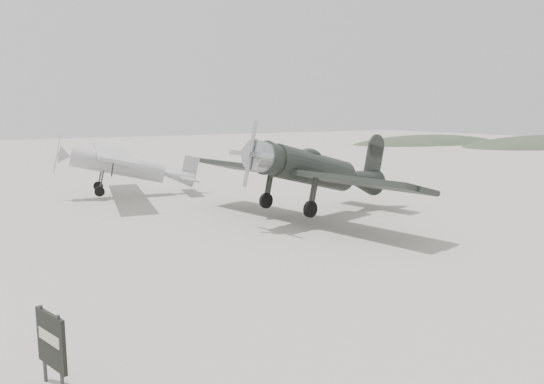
% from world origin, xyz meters
% --- Properties ---
extents(ground, '(160.00, 160.00, 0.00)m').
position_xyz_m(ground, '(0.00, 0.00, 0.00)').
color(ground, gray).
rests_on(ground, ground).
extents(hill_northeast, '(32.00, 16.00, 5.20)m').
position_xyz_m(hill_northeast, '(50.00, 40.00, 0.00)').
color(hill_northeast, '#333E2D').
rests_on(hill_northeast, ground).
extents(lowwing_monoplane, '(8.99, 12.48, 4.01)m').
position_xyz_m(lowwing_monoplane, '(3.95, 4.38, 2.12)').
color(lowwing_monoplane, black).
rests_on(lowwing_monoplane, ground).
extents(highwing_monoplane, '(7.80, 10.92, 3.08)m').
position_xyz_m(highwing_monoplane, '(-1.92, 14.80, 1.93)').
color(highwing_monoplane, '#AFB2B5').
rests_on(highwing_monoplane, ground).
extents(sign_board, '(0.34, 0.97, 1.44)m').
position_xyz_m(sign_board, '(-8.92, -5.46, 0.86)').
color(sign_board, '#333333').
rests_on(sign_board, ground).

